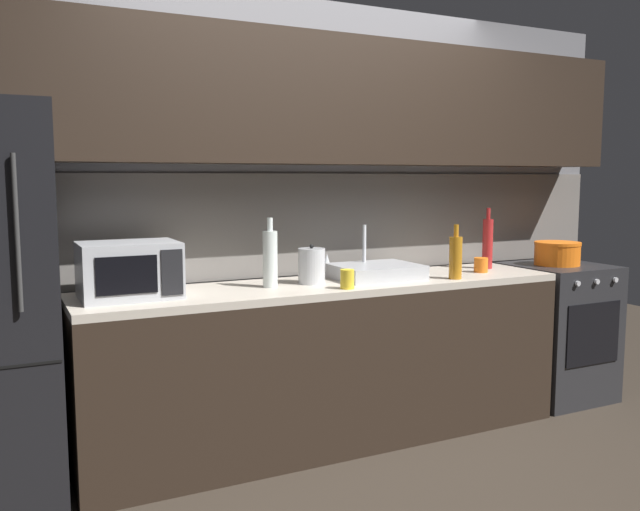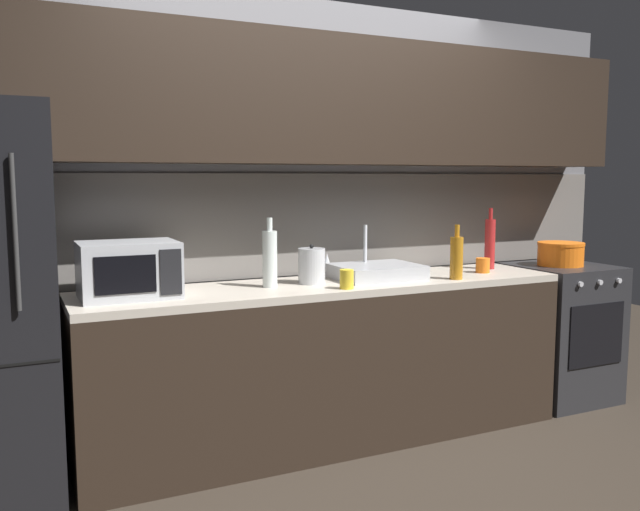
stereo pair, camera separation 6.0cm
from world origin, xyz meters
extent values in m
plane|color=#2D261E|center=(0.00, 0.00, 0.00)|extent=(10.00, 10.00, 0.00)
cube|color=slate|center=(0.00, 1.30, 1.25)|extent=(4.49, 0.10, 2.50)
cube|color=slate|center=(0.00, 1.25, 1.20)|extent=(4.49, 0.01, 0.60)
cube|color=black|center=(0.00, 1.08, 1.90)|extent=(4.13, 0.34, 0.70)
cube|color=black|center=(0.00, 0.90, 0.43)|extent=(2.75, 0.60, 0.86)
cube|color=#B2A899|center=(0.00, 0.90, 0.88)|extent=(2.75, 0.60, 0.04)
cylinder|color=#333333|center=(-1.57, 0.55, 1.26)|extent=(0.02, 0.02, 0.63)
cube|color=#232326|center=(1.72, 0.90, 0.45)|extent=(0.60, 0.60, 0.90)
cube|color=black|center=(1.72, 0.60, 0.50)|extent=(0.45, 0.01, 0.40)
cylinder|color=#B2B2B7|center=(1.55, 0.59, 0.83)|extent=(0.03, 0.02, 0.03)
cylinder|color=#B2B2B7|center=(1.72, 0.59, 0.83)|extent=(0.03, 0.02, 0.03)
cylinder|color=#B2B2B7|center=(1.88, 0.59, 0.83)|extent=(0.03, 0.02, 0.03)
cube|color=#A8AAAF|center=(-1.08, 0.92, 1.04)|extent=(0.46, 0.34, 0.27)
cube|color=black|center=(-1.12, 0.75, 1.04)|extent=(0.28, 0.01, 0.18)
cube|color=black|center=(-0.91, 0.75, 1.04)|extent=(0.10, 0.01, 0.22)
cube|color=#ADAFB5|center=(0.31, 0.93, 0.94)|extent=(0.48, 0.38, 0.08)
cylinder|color=silver|center=(0.31, 1.06, 1.09)|extent=(0.02, 0.02, 0.22)
cylinder|color=#B7BABF|center=(-0.10, 0.92, 1.00)|extent=(0.15, 0.15, 0.19)
sphere|color=black|center=(-0.10, 0.92, 1.11)|extent=(0.02, 0.02, 0.02)
cone|color=#B7BABF|center=(-0.01, 0.92, 1.04)|extent=(0.03, 0.03, 0.05)
cylinder|color=silver|center=(-0.35, 0.90, 1.05)|extent=(0.08, 0.08, 0.30)
cylinder|color=silver|center=(-0.35, 0.90, 1.23)|extent=(0.03, 0.03, 0.07)
cylinder|color=#A82323|center=(1.16, 0.97, 1.06)|extent=(0.07, 0.07, 0.32)
cylinder|color=#A82323|center=(1.16, 0.97, 1.25)|extent=(0.02, 0.02, 0.07)
cylinder|color=#B27019|center=(0.71, 0.71, 1.02)|extent=(0.07, 0.07, 0.24)
cylinder|color=#B27019|center=(0.71, 0.71, 1.18)|extent=(0.03, 0.03, 0.07)
cylinder|color=gold|center=(-0.01, 0.68, 0.95)|extent=(0.07, 0.07, 0.10)
cylinder|color=orange|center=(1.01, 0.85, 0.94)|extent=(0.08, 0.08, 0.09)
cylinder|color=orange|center=(1.69, 0.90, 0.97)|extent=(0.29, 0.29, 0.13)
cylinder|color=orange|center=(1.69, 0.90, 1.04)|extent=(0.30, 0.30, 0.02)
camera|label=1|loc=(-1.65, -2.32, 1.48)|focal=37.34mm
camera|label=2|loc=(-1.60, -2.35, 1.48)|focal=37.34mm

